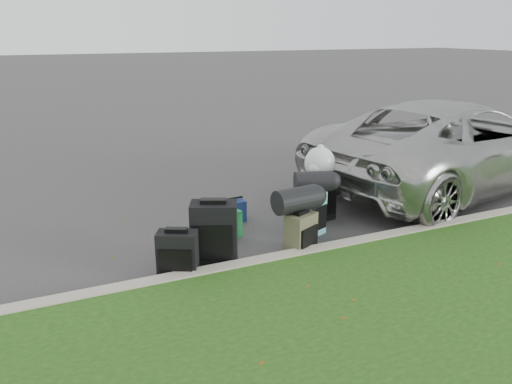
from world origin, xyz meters
name	(u,v)px	position (x,y,z in m)	size (l,w,h in m)	color
ground	(268,232)	(0.00, 0.00, 0.00)	(120.00, 120.00, 0.00)	#383535
curb	(304,255)	(0.00, -1.00, 0.07)	(120.00, 0.18, 0.15)	#9E937F
suv	(453,144)	(3.91, 0.63, 0.78)	(2.57, 5.58, 1.55)	#B7B7B2
suitcase_small_black	(178,255)	(-1.51, -0.79, 0.28)	(0.45, 0.25, 0.56)	black
suitcase_large_black_left	(214,234)	(-1.02, -0.63, 0.39)	(0.54, 0.33, 0.78)	black
suitcase_olive	(301,234)	(0.08, -0.79, 0.27)	(0.39, 0.24, 0.53)	#3E3E29
suitcase_teal	(310,214)	(0.48, -0.30, 0.30)	(0.43, 0.25, 0.61)	#56A6B2
suitcase_large_black_right	(320,199)	(0.91, 0.15, 0.33)	(0.43, 0.26, 0.65)	black
tote_green	(227,224)	(-0.58, 0.09, 0.19)	(0.33, 0.26, 0.37)	#1C7E37
tote_navy	(234,211)	(-0.27, 0.61, 0.16)	(0.30, 0.23, 0.32)	navy
duffel_left	(297,200)	(0.06, -0.69, 0.69)	(0.31, 0.31, 0.58)	black
duffel_right	(313,181)	(0.55, -0.25, 0.75)	(0.28, 0.28, 0.50)	black
trash_bag	(320,163)	(0.88, 0.14, 0.88)	(0.45, 0.45, 0.45)	silver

